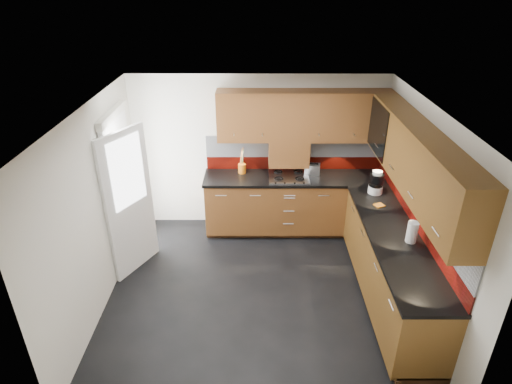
{
  "coord_description": "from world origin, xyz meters",
  "views": [
    {
      "loc": [
        -0.03,
        -4.3,
        3.68
      ],
      "look_at": [
        -0.04,
        0.65,
        1.12
      ],
      "focal_mm": 30.0,
      "sensor_mm": 36.0,
      "label": 1
    }
  ],
  "objects_px": {
    "gas_hob": "(289,177)",
    "food_processor": "(376,183)",
    "toaster": "(312,169)",
    "utensil_pot": "(242,167)"
  },
  "relations": [
    {
      "from": "toaster",
      "to": "food_processor",
      "type": "distance_m",
      "value": 1.02
    },
    {
      "from": "food_processor",
      "to": "gas_hob",
      "type": "bearing_deg",
      "value": 156.93
    },
    {
      "from": "toaster",
      "to": "food_processor",
      "type": "bearing_deg",
      "value": -37.85
    },
    {
      "from": "toaster",
      "to": "utensil_pot",
      "type": "bearing_deg",
      "value": 178.0
    },
    {
      "from": "gas_hob",
      "to": "utensil_pot",
      "type": "xyz_separation_m",
      "value": [
        -0.7,
        0.16,
        0.08
      ]
    },
    {
      "from": "gas_hob",
      "to": "food_processor",
      "type": "xyz_separation_m",
      "value": [
        1.16,
        -0.5,
        0.14
      ]
    },
    {
      "from": "gas_hob",
      "to": "utensil_pot",
      "type": "distance_m",
      "value": 0.73
    },
    {
      "from": "utensil_pot",
      "to": "food_processor",
      "type": "distance_m",
      "value": 1.98
    },
    {
      "from": "gas_hob",
      "to": "toaster",
      "type": "relative_size",
      "value": 2.39
    },
    {
      "from": "utensil_pot",
      "to": "food_processor",
      "type": "bearing_deg",
      "value": -19.5
    }
  ]
}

